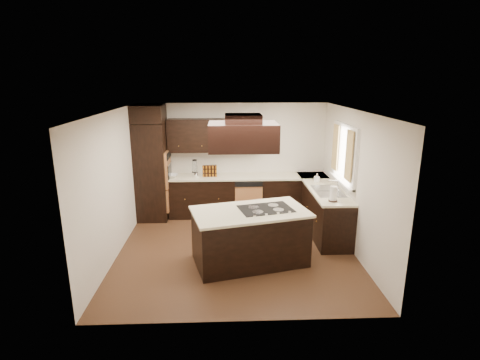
# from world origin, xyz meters

# --- Properties ---
(floor) EXTENTS (4.20, 4.20, 0.02)m
(floor) POSITION_xyz_m (0.00, 0.00, -0.01)
(floor) COLOR brown
(floor) RESTS_ON ground
(ceiling) EXTENTS (4.20, 4.20, 0.02)m
(ceiling) POSITION_xyz_m (0.00, 0.00, 2.51)
(ceiling) COLOR white
(ceiling) RESTS_ON ground
(wall_back) EXTENTS (4.20, 0.02, 2.50)m
(wall_back) POSITION_xyz_m (0.00, 2.11, 1.25)
(wall_back) COLOR silver
(wall_back) RESTS_ON ground
(wall_front) EXTENTS (4.20, 0.02, 2.50)m
(wall_front) POSITION_xyz_m (0.00, -2.11, 1.25)
(wall_front) COLOR silver
(wall_front) RESTS_ON ground
(wall_left) EXTENTS (0.02, 4.20, 2.50)m
(wall_left) POSITION_xyz_m (-2.11, 0.00, 1.25)
(wall_left) COLOR silver
(wall_left) RESTS_ON ground
(wall_right) EXTENTS (0.02, 4.20, 2.50)m
(wall_right) POSITION_xyz_m (2.11, 0.00, 1.25)
(wall_right) COLOR silver
(wall_right) RESTS_ON ground
(oven_column) EXTENTS (0.65, 0.75, 2.12)m
(oven_column) POSITION_xyz_m (-1.78, 1.71, 1.06)
(oven_column) COLOR black
(oven_column) RESTS_ON floor
(wall_oven_face) EXTENTS (0.05, 0.62, 0.78)m
(wall_oven_face) POSITION_xyz_m (-1.43, 1.71, 1.12)
(wall_oven_face) COLOR #C77E48
(wall_oven_face) RESTS_ON oven_column
(base_cabinets_back) EXTENTS (2.93, 0.60, 0.88)m
(base_cabinets_back) POSITION_xyz_m (0.03, 1.80, 0.44)
(base_cabinets_back) COLOR black
(base_cabinets_back) RESTS_ON floor
(base_cabinets_right) EXTENTS (0.60, 2.40, 0.88)m
(base_cabinets_right) POSITION_xyz_m (1.80, 0.90, 0.44)
(base_cabinets_right) COLOR black
(base_cabinets_right) RESTS_ON floor
(countertop_back) EXTENTS (2.93, 0.63, 0.04)m
(countertop_back) POSITION_xyz_m (0.03, 1.79, 0.90)
(countertop_back) COLOR beige
(countertop_back) RESTS_ON base_cabinets_back
(countertop_right) EXTENTS (0.63, 2.40, 0.04)m
(countertop_right) POSITION_xyz_m (1.79, 0.90, 0.90)
(countertop_right) COLOR beige
(countertop_right) RESTS_ON base_cabinets_right
(upper_cabinets) EXTENTS (2.00, 0.34, 0.72)m
(upper_cabinets) POSITION_xyz_m (-0.43, 1.93, 1.81)
(upper_cabinets) COLOR black
(upper_cabinets) RESTS_ON wall_back
(dishwasher_front) EXTENTS (0.60, 0.05, 0.72)m
(dishwasher_front) POSITION_xyz_m (0.33, 1.50, 0.40)
(dishwasher_front) COLOR #C77E48
(dishwasher_front) RESTS_ON floor
(window_frame) EXTENTS (0.06, 1.32, 1.12)m
(window_frame) POSITION_xyz_m (2.07, 0.55, 1.65)
(window_frame) COLOR white
(window_frame) RESTS_ON wall_right
(window_pane) EXTENTS (0.00, 1.20, 1.00)m
(window_pane) POSITION_xyz_m (2.10, 0.55, 1.65)
(window_pane) COLOR white
(window_pane) RESTS_ON wall_right
(curtain_left) EXTENTS (0.02, 0.34, 0.90)m
(curtain_left) POSITION_xyz_m (2.01, 0.13, 1.70)
(curtain_left) COLOR beige
(curtain_left) RESTS_ON wall_right
(curtain_right) EXTENTS (0.02, 0.34, 0.90)m
(curtain_right) POSITION_xyz_m (2.01, 0.97, 1.70)
(curtain_right) COLOR beige
(curtain_right) RESTS_ON wall_right
(sink_rim) EXTENTS (0.52, 0.84, 0.01)m
(sink_rim) POSITION_xyz_m (1.80, 0.55, 0.92)
(sink_rim) COLOR silver
(sink_rim) RESTS_ON countertop_right
(island) EXTENTS (2.00, 1.40, 0.88)m
(island) POSITION_xyz_m (0.22, -0.48, 0.44)
(island) COLOR black
(island) RESTS_ON floor
(island_top) EXTENTS (2.08, 1.48, 0.04)m
(island_top) POSITION_xyz_m (0.22, -0.48, 0.90)
(island_top) COLOR beige
(island_top) RESTS_ON island
(cooktop) EXTENTS (0.97, 0.76, 0.01)m
(cooktop) POSITION_xyz_m (0.49, -0.41, 0.93)
(cooktop) COLOR black
(cooktop) RESTS_ON island_top
(range_hood) EXTENTS (1.05, 0.72, 0.42)m
(range_hood) POSITION_xyz_m (0.10, -0.55, 2.16)
(range_hood) COLOR black
(range_hood) RESTS_ON ceiling
(hood_duct) EXTENTS (0.55, 0.50, 0.13)m
(hood_duct) POSITION_xyz_m (0.10, -0.55, 2.44)
(hood_duct) COLOR black
(hood_duct) RESTS_ON ceiling
(blender_base) EXTENTS (0.15, 0.15, 0.10)m
(blender_base) POSITION_xyz_m (-0.85, 1.76, 0.97)
(blender_base) COLOR silver
(blender_base) RESTS_ON countertop_back
(blender_pitcher) EXTENTS (0.13, 0.13, 0.26)m
(blender_pitcher) POSITION_xyz_m (-0.85, 1.76, 1.15)
(blender_pitcher) COLOR silver
(blender_pitcher) RESTS_ON blender_base
(spice_rack) EXTENTS (0.31, 0.10, 0.26)m
(spice_rack) POSITION_xyz_m (-0.52, 1.76, 1.05)
(spice_rack) COLOR black
(spice_rack) RESTS_ON countertop_back
(mixing_bowl) EXTENTS (0.28, 0.28, 0.07)m
(mixing_bowl) POSITION_xyz_m (-1.36, 1.71, 0.95)
(mixing_bowl) COLOR white
(mixing_bowl) RESTS_ON countertop_back
(soap_bottle) EXTENTS (0.11, 0.11, 0.19)m
(soap_bottle) POSITION_xyz_m (1.73, 1.21, 1.01)
(soap_bottle) COLOR white
(soap_bottle) RESTS_ON countertop_right
(paper_towel) EXTENTS (0.15, 0.15, 0.28)m
(paper_towel) POSITION_xyz_m (1.72, -0.05, 1.06)
(paper_towel) COLOR white
(paper_towel) RESTS_ON countertop_right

